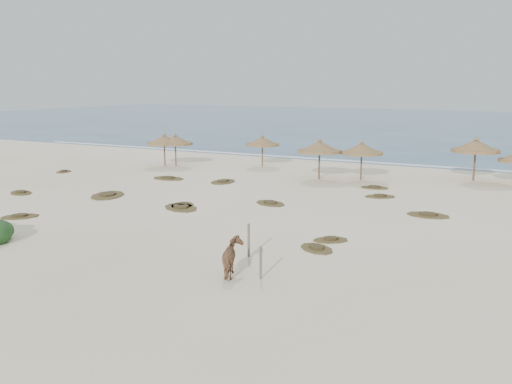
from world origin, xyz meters
TOP-DOWN VIEW (x-y plane):
  - ground at (0.00, 0.00)m, footprint 160.00×160.00m
  - ocean at (0.00, 75.00)m, footprint 200.00×100.00m
  - foam_line at (0.00, 26.00)m, footprint 70.00×0.60m
  - palapa_0 at (-11.13, 16.54)m, footprint 3.48×3.48m
  - palapa_1 at (-11.91, 16.07)m, footprint 3.64×3.64m
  - palapa_2 at (-4.63, 19.60)m, footprint 2.84×2.84m
  - palapa_3 at (1.82, 15.86)m, footprint 4.09×4.09m
  - palapa_4 at (4.58, 16.93)m, footprint 3.71×3.71m
  - palapa_5 at (11.76, 20.20)m, footprint 4.32×4.32m
  - horse at (6.69, -5.05)m, footprint 1.36×1.75m
  - fence_post_near at (6.11, -2.77)m, footprint 0.11×0.11m
  - fence_post_far at (7.72, -4.88)m, footprint 0.11×0.11m
  - scrub_0 at (-12.76, 2.22)m, footprint 2.22×1.92m
  - scrub_1 at (-7.37, 4.09)m, footprint 2.92×3.43m
  - scrub_2 at (-1.67, 3.81)m, footprint 1.89×2.24m
  - scrub_3 at (2.48, 6.60)m, footprint 2.42×2.10m
  - scrub_4 at (8.20, 0.92)m, footprint 1.87×1.78m
  - scrub_5 at (11.06, 7.74)m, footprint 2.23×1.46m
  - scrub_6 at (-7.82, 10.91)m, footprint 2.53×1.70m
  - scrub_7 at (7.50, 11.45)m, footprint 2.22×1.98m
  - scrub_8 at (-16.83, 9.71)m, footprint 1.18×1.58m
  - scrub_9 at (-1.41, 3.30)m, footprint 2.97×2.70m
  - scrub_10 at (6.38, 14.17)m, footprint 1.97×1.43m
  - scrub_11 at (-7.53, -2.29)m, footprint 2.16×2.21m
  - scrub_12 at (8.14, -0.59)m, footprint 2.10×1.98m
  - scrub_13 at (-3.59, 11.52)m, footprint 1.62×2.39m

SIDE VIEW (x-z plane):
  - ground at x=0.00m, z-range 0.00..0.00m
  - ocean at x=0.00m, z-range 0.00..0.01m
  - foam_line at x=0.00m, z-range 0.00..0.01m
  - scrub_0 at x=-12.76m, z-range -0.03..0.13m
  - scrub_3 at x=2.48m, z-range -0.03..0.13m
  - scrub_4 at x=8.20m, z-range -0.03..0.13m
  - scrub_5 at x=11.06m, z-range -0.03..0.13m
  - scrub_6 at x=-7.82m, z-range -0.03..0.13m
  - scrub_7 at x=7.50m, z-range -0.03..0.13m
  - scrub_11 at x=-7.53m, z-range -0.03..0.13m
  - scrub_12 at x=8.14m, z-range -0.03..0.13m
  - scrub_1 at x=-7.37m, z-range -0.03..0.13m
  - scrub_2 at x=-1.67m, z-range -0.03..0.13m
  - scrub_8 at x=-16.83m, z-range -0.03..0.13m
  - scrub_9 at x=-1.41m, z-range -0.03..0.13m
  - scrub_10 at x=6.38m, z-range -0.03..0.13m
  - scrub_13 at x=-3.59m, z-range -0.03..0.13m
  - fence_post_far at x=7.72m, z-range 0.00..1.19m
  - fence_post_near at x=6.11m, z-range 0.00..1.35m
  - horse at x=6.69m, z-range 0.00..1.35m
  - palapa_2 at x=-4.63m, z-range 0.73..3.36m
  - palapa_0 at x=-11.13m, z-range 0.75..3.45m
  - palapa_1 at x=-11.91m, z-range 0.76..3.49m
  - palapa_4 at x=4.58m, z-range 0.78..3.59m
  - palapa_3 at x=1.82m, z-range 0.81..3.75m
  - palapa_5 at x=11.76m, z-range 0.86..3.98m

